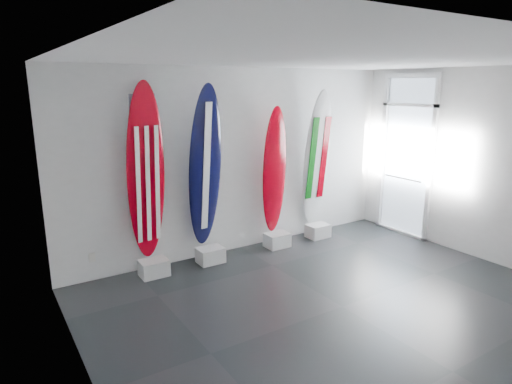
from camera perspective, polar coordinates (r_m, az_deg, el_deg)
floor at (r=5.84m, az=11.08°, el=-14.36°), size 6.00×6.00×0.00m
ceiling at (r=5.17m, az=12.66°, el=16.49°), size 6.00×6.00×0.00m
wall_back at (r=7.26m, az=-2.09°, el=4.00°), size 6.00×0.00×6.00m
wall_left at (r=3.91m, az=-21.67°, el=-5.47°), size 0.00×5.00×5.00m
wall_right at (r=7.68m, az=28.08°, el=2.93°), size 0.00×5.00×5.00m
display_block_usa at (r=6.69m, az=-13.07°, el=-9.55°), size 0.40×0.30×0.24m
surfboard_usa at (r=6.38m, az=-14.05°, el=2.39°), size 0.60×0.31×2.56m
display_block_navy at (r=7.02m, az=-5.92°, el=-8.13°), size 0.40×0.30×0.24m
surfboard_navy at (r=6.72m, az=-6.59°, el=3.12°), size 0.61×0.43×2.52m
display_block_swiss at (r=7.64m, az=2.75°, el=-6.23°), size 0.40×0.30×0.24m
surfboard_swiss at (r=7.40m, az=2.41°, el=2.76°), size 0.50×0.22×2.16m
display_block_italy at (r=8.18m, az=8.01°, el=-4.99°), size 0.40×0.30×0.24m
surfboard_italy at (r=7.93m, az=7.85°, el=4.32°), size 0.56×0.39×2.42m
wall_outlet at (r=6.69m, az=-20.46°, el=-7.97°), size 0.09×0.02×0.13m
glass_door at (r=8.52m, az=18.88°, el=4.20°), size 0.12×1.16×2.85m
balcony at (r=9.75m, az=23.36°, el=-0.61°), size 2.80×2.20×1.20m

